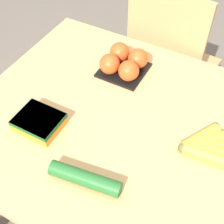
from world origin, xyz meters
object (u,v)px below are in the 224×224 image
at_px(tomato_pack, 124,62).
at_px(carrot_bag, 39,121).
at_px(banana_bunch, 204,147).
at_px(cucumber_near, 85,178).
at_px(chair, 168,66).

relative_size(tomato_pack, carrot_bag, 1.17).
xyz_separation_m(banana_bunch, cucumber_near, (-0.28, -0.29, 0.00)).
xyz_separation_m(chair, carrot_bag, (-0.20, -0.80, 0.26)).
height_order(chair, cucumber_near, chair).
relative_size(banana_bunch, carrot_bag, 1.09).
height_order(tomato_pack, carrot_bag, tomato_pack).
distance_m(carrot_bag, cucumber_near, 0.28).
height_order(chair, carrot_bag, chair).
relative_size(chair, tomato_pack, 5.40).
bearing_deg(banana_bunch, chair, 118.28).
xyz_separation_m(banana_bunch, carrot_bag, (-0.54, -0.18, 0.01)).
xyz_separation_m(carrot_bag, cucumber_near, (0.26, -0.11, -0.00)).
xyz_separation_m(tomato_pack, cucumber_near, (0.13, -0.52, -0.02)).
distance_m(tomato_pack, carrot_bag, 0.42).
relative_size(chair, cucumber_near, 4.21).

